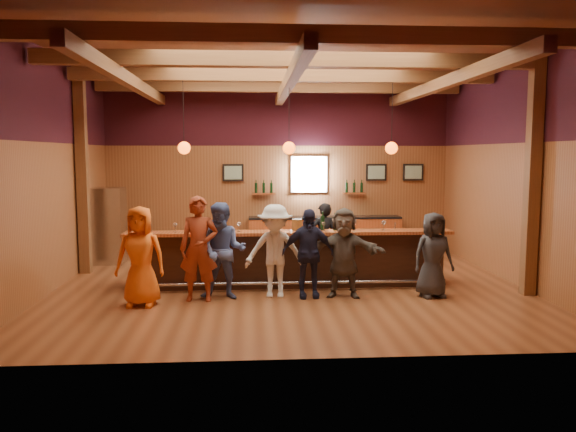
{
  "coord_description": "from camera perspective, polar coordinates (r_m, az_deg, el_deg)",
  "views": [
    {
      "loc": [
        -0.74,
        -10.84,
        2.59
      ],
      "look_at": [
        0.0,
        0.3,
        1.35
      ],
      "focal_mm": 35.0,
      "sensor_mm": 36.0,
      "label": 1
    }
  ],
  "objects": [
    {
      "name": "glass_g",
      "position": [
        11.02,
        6.77,
        -0.7
      ],
      "size": [
        0.09,
        0.09,
        0.19
      ],
      "color": "silver",
      "rests_on": "bar_counter"
    },
    {
      "name": "ice_bucket",
      "position": [
        10.9,
        0.93,
        -0.89
      ],
      "size": [
        0.2,
        0.2,
        0.22
      ],
      "primitive_type": "cylinder",
      "color": "brown",
      "rests_on": "bar_counter"
    },
    {
      "name": "customer_brown",
      "position": [
        10.21,
        5.69,
        -3.72
      ],
      "size": [
        1.57,
        0.75,
        1.62
      ],
      "primitive_type": "imported",
      "rotation": [
        0.0,
        0.0,
        -0.19
      ],
      "color": "#514941",
      "rests_on": "ground"
    },
    {
      "name": "customer_orange",
      "position": [
        9.88,
        -14.76,
        -3.98
      ],
      "size": [
        0.88,
        0.61,
        1.71
      ],
      "primitive_type": "imported",
      "rotation": [
        0.0,
        0.0,
        -0.08
      ],
      "color": "orange",
      "rests_on": "ground"
    },
    {
      "name": "customer_dark",
      "position": [
        10.49,
        14.52,
        -3.85
      ],
      "size": [
        0.82,
        0.6,
        1.54
      ],
      "primitive_type": "imported",
      "rotation": [
        0.0,
        0.0,
        0.15
      ],
      "color": "#2A292C",
      "rests_on": "ground"
    },
    {
      "name": "glass_a",
      "position": [
        10.92,
        -13.91,
        -0.91
      ],
      "size": [
        0.09,
        0.09,
        0.19
      ],
      "color": "silver",
      "rests_on": "bar_counter"
    },
    {
      "name": "glass_e",
      "position": [
        10.8,
        -0.9,
        -0.79
      ],
      "size": [
        0.09,
        0.09,
        0.2
      ],
      "color": "silver",
      "rests_on": "bar_counter"
    },
    {
      "name": "customer_navy",
      "position": [
        10.13,
        2.03,
        -3.8
      ],
      "size": [
        0.97,
        0.44,
        1.61
      ],
      "primitive_type": "imported",
      "rotation": [
        0.0,
        0.0,
        0.05
      ],
      "color": "#1C1F39",
      "rests_on": "ground"
    },
    {
      "name": "bottle_b",
      "position": [
        10.96,
        4.8,
        -0.75
      ],
      "size": [
        0.07,
        0.07,
        0.34
      ],
      "color": "black",
      "rests_on": "bar_counter"
    },
    {
      "name": "room",
      "position": [
        10.94,
        0.09,
        9.61
      ],
      "size": [
        9.04,
        9.0,
        4.52
      ],
      "color": "brown",
      "rests_on": "ground"
    },
    {
      "name": "glass_h",
      "position": [
        11.07,
        9.68,
        -0.73
      ],
      "size": [
        0.08,
        0.08,
        0.19
      ],
      "color": "silver",
      "rests_on": "bar_counter"
    },
    {
      "name": "bottle_a",
      "position": [
        10.95,
        3.53,
        -0.68
      ],
      "size": [
        0.08,
        0.08,
        0.37
      ],
      "color": "black",
      "rests_on": "bar_counter"
    },
    {
      "name": "glass_d",
      "position": [
        10.75,
        -5.01,
        -0.88
      ],
      "size": [
        0.08,
        0.08,
        0.19
      ],
      "color": "silver",
      "rests_on": "bar_counter"
    },
    {
      "name": "customer_white",
      "position": [
        10.15,
        -1.33,
        -3.57
      ],
      "size": [
        1.14,
        0.72,
        1.69
      ],
      "primitive_type": "imported",
      "rotation": [
        0.0,
        0.0,
        -0.08
      ],
      "color": "silver",
      "rests_on": "ground"
    },
    {
      "name": "glass_b",
      "position": [
        10.85,
        -11.39,
        -0.93
      ],
      "size": [
        0.08,
        0.08,
        0.18
      ],
      "color": "silver",
      "rests_on": "bar_counter"
    },
    {
      "name": "pendant_lights",
      "position": [
        10.86,
        0.11,
        6.96
      ],
      "size": [
        4.24,
        0.24,
        1.37
      ],
      "color": "black",
      "rests_on": "room"
    },
    {
      "name": "stainless_fridge",
      "position": [
        13.95,
        -17.71,
        -0.92
      ],
      "size": [
        0.7,
        0.7,
        1.8
      ],
      "primitive_type": "cube",
      "color": "silver",
      "rests_on": "ground"
    },
    {
      "name": "wine_shelves",
      "position": [
        14.83,
        2.16,
        2.58
      ],
      "size": [
        3.0,
        0.18,
        0.3
      ],
      "color": "#943D1B",
      "rests_on": "room"
    },
    {
      "name": "window",
      "position": [
        14.87,
        2.15,
        4.25
      ],
      "size": [
        0.95,
        0.09,
        0.95
      ],
      "color": "silver",
      "rests_on": "room"
    },
    {
      "name": "bar_counter",
      "position": [
        11.2,
        0.14,
        -4.3
      ],
      "size": [
        6.3,
        1.07,
        1.11
      ],
      "color": "black",
      "rests_on": "ground"
    },
    {
      "name": "glass_f",
      "position": [
        10.88,
        3.63,
        -0.85
      ],
      "size": [
        0.08,
        0.08,
        0.17
      ],
      "color": "silver",
      "rests_on": "bar_counter"
    },
    {
      "name": "customer_denim",
      "position": [
        10.07,
        -6.61,
        -3.55
      ],
      "size": [
        0.92,
        0.76,
        1.73
      ],
      "primitive_type": "imported",
      "rotation": [
        0.0,
        0.0,
        -0.13
      ],
      "color": "#4D609A",
      "rests_on": "ground"
    },
    {
      "name": "bartender",
      "position": [
        12.09,
        3.63,
        -2.32
      ],
      "size": [
        0.62,
        0.47,
        1.54
      ],
      "primitive_type": "imported",
      "rotation": [
        0.0,
        0.0,
        3.33
      ],
      "color": "black",
      "rests_on": "ground"
    },
    {
      "name": "back_bar_cabinet",
      "position": [
        14.84,
        3.75,
        -1.87
      ],
      "size": [
        4.0,
        0.52,
        0.95
      ],
      "color": "#943D1B",
      "rests_on": "ground"
    },
    {
      "name": "customer_redvest",
      "position": [
        10.01,
        -9.03,
        -3.29
      ],
      "size": [
        0.7,
        0.48,
        1.86
      ],
      "primitive_type": "imported",
      "rotation": [
        0.0,
        0.0,
        -0.06
      ],
      "color": "maroon",
      "rests_on": "ground"
    },
    {
      "name": "glass_c",
      "position": [
        10.78,
        -7.51,
        -0.89
      ],
      "size": [
        0.08,
        0.08,
        0.19
      ],
      "color": "silver",
      "rests_on": "bar_counter"
    },
    {
      "name": "framed_pictures",
      "position": [
        14.98,
        5.46,
        4.43
      ],
      "size": [
        5.35,
        0.05,
        0.45
      ],
      "color": "black",
      "rests_on": "room"
    }
  ]
}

